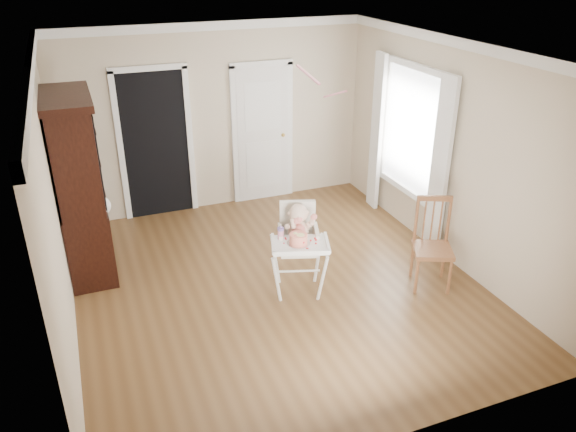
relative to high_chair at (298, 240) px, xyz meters
name	(u,v)px	position (x,y,z in m)	size (l,w,h in m)	color
floor	(277,284)	(-0.18, 0.22, -0.67)	(5.00, 5.00, 0.00)	brown
ceiling	(274,50)	(-0.18, 0.22, 2.03)	(5.00, 5.00, 0.00)	white
wall_back	(216,119)	(-0.18, 2.72, 0.68)	(4.50, 4.50, 0.00)	#C1B397
wall_left	(53,211)	(-2.43, 0.22, 0.68)	(5.00, 5.00, 0.00)	#C1B397
wall_right	(450,153)	(2.07, 0.22, 0.68)	(5.00, 5.00, 0.00)	#C1B397
crown_molding	(274,56)	(-0.18, 0.22, 1.97)	(4.50, 5.00, 0.12)	white
doorway	(156,142)	(-1.08, 2.70, 0.44)	(1.06, 0.05, 2.22)	black
closet_door	(263,135)	(0.52, 2.69, 0.35)	(0.96, 0.09, 2.13)	white
window_right	(408,140)	(2.00, 1.02, 0.62)	(0.13, 1.84, 2.30)	white
high_chair	(298,240)	(0.00, 0.00, 0.00)	(0.82, 0.92, 1.09)	white
baby	(299,226)	(0.01, 0.02, 0.16)	(0.31, 0.30, 0.49)	beige
cake	(298,239)	(-0.09, -0.22, 0.14)	(0.25, 0.25, 0.12)	silver
sippy_cup	(281,233)	(-0.23, -0.06, 0.16)	(0.07, 0.07, 0.17)	pink
china_cabinet	(80,187)	(-2.17, 1.43, 0.41)	(0.57, 1.28, 2.17)	black
dining_chair	(432,246)	(1.50, -0.41, -0.18)	(0.57, 0.57, 1.06)	brown
streamer	(308,75)	(0.46, 0.86, 1.62)	(0.03, 0.50, 0.02)	pink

